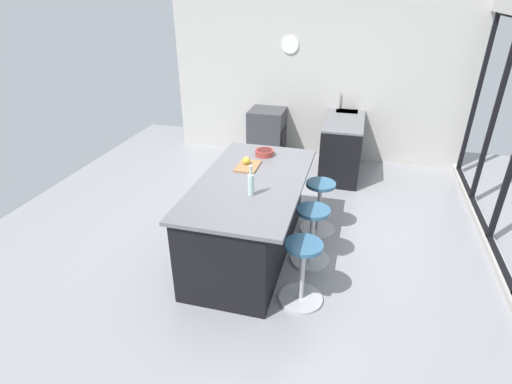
{
  "coord_description": "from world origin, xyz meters",
  "views": [
    {
      "loc": [
        4.1,
        0.81,
        2.8
      ],
      "look_at": [
        0.39,
        -0.18,
        0.8
      ],
      "focal_mm": 28.05,
      "sensor_mm": 36.0,
      "label": 1
    }
  ],
  "objects": [
    {
      "name": "ground_plane",
      "position": [
        0.0,
        0.0,
        0.0
      ],
      "size": [
        7.39,
        7.39,
        0.0
      ],
      "primitive_type": "plane",
      "color": "gray"
    },
    {
      "name": "interior_partition_left",
      "position": [
        -2.84,
        -0.0,
        1.33
      ],
      "size": [
        0.15,
        4.99,
        2.66
      ],
      "color": "beige",
      "rests_on": "ground_plane"
    },
    {
      "name": "sink_cabinet",
      "position": [
        -2.5,
        0.59,
        0.46
      ],
      "size": [
        1.98,
        0.6,
        1.19
      ],
      "color": "black",
      "rests_on": "ground_plane"
    },
    {
      "name": "oven_range",
      "position": [
        -2.49,
        -0.75,
        0.44
      ],
      "size": [
        0.6,
        0.61,
        0.88
      ],
      "color": "#38383D",
      "rests_on": "ground_plane"
    },
    {
      "name": "kitchen_island",
      "position": [
        0.39,
        -0.28,
        0.47
      ],
      "size": [
        2.08,
        1.11,
        0.94
      ],
      "color": "black",
      "rests_on": "ground_plane"
    },
    {
      "name": "stool_by_window",
      "position": [
        -0.27,
        0.45,
        0.32
      ],
      "size": [
        0.44,
        0.44,
        0.68
      ],
      "color": "#B7B7BC",
      "rests_on": "ground_plane"
    },
    {
      "name": "stool_middle",
      "position": [
        0.39,
        0.45,
        0.32
      ],
      "size": [
        0.44,
        0.44,
        0.68
      ],
      "color": "#B7B7BC",
      "rests_on": "ground_plane"
    },
    {
      "name": "stool_near_camera",
      "position": [
        1.04,
        0.45,
        0.32
      ],
      "size": [
        0.44,
        0.44,
        0.68
      ],
      "color": "#B7B7BC",
      "rests_on": "ground_plane"
    },
    {
      "name": "cutting_board",
      "position": [
        0.07,
        -0.36,
        0.95
      ],
      "size": [
        0.36,
        0.24,
        0.02
      ],
      "primitive_type": "cube",
      "color": "olive",
      "rests_on": "kitchen_island"
    },
    {
      "name": "apple_yellow",
      "position": [
        0.03,
        -0.39,
        1.0
      ],
      "size": [
        0.09,
        0.09,
        0.09
      ],
      "primitive_type": "sphere",
      "color": "gold",
      "rests_on": "cutting_board"
    },
    {
      "name": "water_bottle",
      "position": [
        0.72,
        -0.14,
        1.06
      ],
      "size": [
        0.06,
        0.06,
        0.31
      ],
      "color": "silver",
      "rests_on": "kitchen_island"
    },
    {
      "name": "fruit_bowl",
      "position": [
        -0.32,
        -0.26,
        0.98
      ],
      "size": [
        0.23,
        0.23,
        0.07
      ],
      "color": "#993833",
      "rests_on": "kitchen_island"
    }
  ]
}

